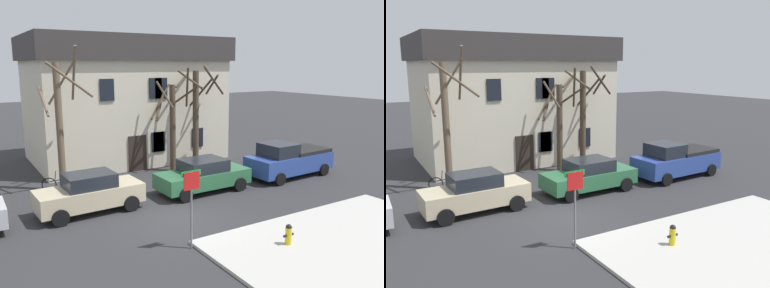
# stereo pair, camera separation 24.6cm
# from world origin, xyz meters

# --- Properties ---
(ground_plane) EXTENTS (120.00, 120.00, 0.00)m
(ground_plane) POSITION_xyz_m (0.00, 0.00, 0.00)
(ground_plane) COLOR #2D2D30
(sidewalk_slab) EXTENTS (9.77, 6.19, 0.12)m
(sidewalk_slab) POSITION_xyz_m (4.09, -5.19, 0.06)
(sidewalk_slab) COLOR #B7B5AD
(sidewalk_slab) RESTS_ON ground_plane
(building_main) EXTENTS (12.21, 7.83, 7.87)m
(building_main) POSITION_xyz_m (2.49, 11.66, 4.00)
(building_main) COLOR beige
(building_main) RESTS_ON ground_plane
(tree_bare_mid) EXTENTS (2.32, 2.60, 7.05)m
(tree_bare_mid) POSITION_xyz_m (-2.94, 6.40, 3.51)
(tree_bare_mid) COLOR brown
(tree_bare_mid) RESTS_ON ground_plane
(tree_bare_far) EXTENTS (2.81, 2.79, 6.05)m
(tree_bare_far) POSITION_xyz_m (3.51, 6.94, 2.92)
(tree_bare_far) COLOR #4C3D2D
(tree_bare_far) RESTS_ON ground_plane
(tree_bare_end) EXTENTS (2.93, 2.95, 6.11)m
(tree_bare_end) POSITION_xyz_m (5.19, 6.97, 3.32)
(tree_bare_end) COLOR #4C3D2D
(tree_bare_end) RESTS_ON ground_plane
(car_beige_sedan) EXTENTS (4.47, 2.10, 1.70)m
(car_beige_sedan) POSITION_xyz_m (-2.77, 2.74, 0.85)
(car_beige_sedan) COLOR #C6B793
(car_beige_sedan) RESTS_ON ground_plane
(car_green_sedan) EXTENTS (4.67, 2.19, 1.63)m
(car_green_sedan) POSITION_xyz_m (2.85, 2.65, 0.82)
(car_green_sedan) COLOR #2D6B42
(car_green_sedan) RESTS_ON ground_plane
(pickup_truck_blue) EXTENTS (5.21, 2.40, 1.97)m
(pickup_truck_blue) POSITION_xyz_m (8.42, 2.45, 0.95)
(pickup_truck_blue) COLOR #2D4799
(pickup_truck_blue) RESTS_ON ground_plane
(fire_hydrant) EXTENTS (0.42, 0.22, 0.72)m
(fire_hydrant) POSITION_xyz_m (1.97, -4.08, 0.49)
(fire_hydrant) COLOR gold
(fire_hydrant) RESTS_ON sidewalk_slab
(street_sign_pole) EXTENTS (0.76, 0.07, 2.73)m
(street_sign_pole) POSITION_xyz_m (-0.89, -2.43, 1.91)
(street_sign_pole) COLOR slate
(street_sign_pole) RESTS_ON ground_plane
(bicycle_leaning) EXTENTS (1.66, 0.65, 1.03)m
(bicycle_leaning) POSITION_xyz_m (-3.16, 6.37, 0.37)
(bicycle_leaning) COLOR black
(bicycle_leaning) RESTS_ON ground_plane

